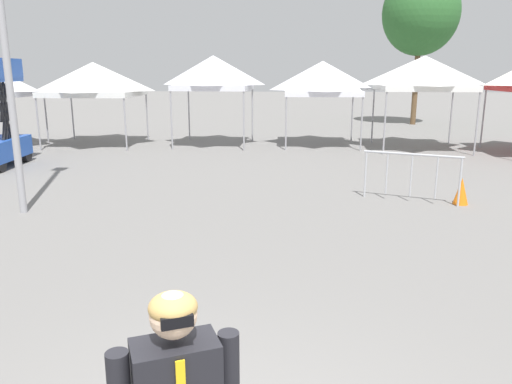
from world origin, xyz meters
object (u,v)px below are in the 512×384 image
canopy_tent_far_left (213,73)px  tree_behind_tents_right (421,13)px  canopy_tent_right_of_center (94,79)px  crowd_barrier_mid_lot (412,168)px  canopy_tent_behind_right (322,78)px  canopy_tent_far_right (424,73)px  traffic_cone_lot_center (461,191)px

canopy_tent_far_left → tree_behind_tents_right: 13.15m
canopy_tent_right_of_center → canopy_tent_far_left: 4.60m
crowd_barrier_mid_lot → canopy_tent_behind_right: bearing=100.6°
canopy_tent_right_of_center → canopy_tent_far_right: size_ratio=1.04×
canopy_tent_far_right → crowd_barrier_mid_lot: (-2.00, -8.00, -1.98)m
tree_behind_tents_right → traffic_cone_lot_center: 18.11m
canopy_tent_right_of_center → traffic_cone_lot_center: 14.15m
canopy_tent_far_left → canopy_tent_right_of_center: bearing=-176.4°
traffic_cone_lot_center → canopy_tent_behind_right: bearing=107.0°
canopy_tent_far_left → tree_behind_tents_right: bearing=42.5°
crowd_barrier_mid_lot → traffic_cone_lot_center: 1.15m
canopy_tent_behind_right → crowd_barrier_mid_lot: bearing=-79.4°
canopy_tent_right_of_center → traffic_cone_lot_center: bearing=-35.6°
canopy_tent_right_of_center → canopy_tent_behind_right: 8.72m
canopy_tent_behind_right → canopy_tent_far_right: bearing=-8.8°
canopy_tent_far_left → canopy_tent_far_right: bearing=-2.1°
canopy_tent_right_of_center → crowd_barrier_mid_lot: 13.16m
canopy_tent_far_right → tree_behind_tents_right: bearing=79.1°
canopy_tent_right_of_center → crowd_barrier_mid_lot: size_ratio=1.76×
canopy_tent_far_right → traffic_cone_lot_center: (-0.95, -8.14, -2.45)m
traffic_cone_lot_center → crowd_barrier_mid_lot: bearing=172.2°
canopy_tent_far_left → canopy_tent_behind_right: (4.12, 0.27, -0.20)m
canopy_tent_far_right → canopy_tent_far_left: bearing=177.9°
canopy_tent_right_of_center → canopy_tent_far_right: 12.31m
canopy_tent_right_of_center → canopy_tent_behind_right: canopy_tent_behind_right is taller
traffic_cone_lot_center → tree_behind_tents_right: bearing=81.1°
crowd_barrier_mid_lot → traffic_cone_lot_center: bearing=-7.8°
canopy_tent_behind_right → tree_behind_tents_right: bearing=57.6°
canopy_tent_right_of_center → canopy_tent_far_left: canopy_tent_far_left is taller
tree_behind_tents_right → canopy_tent_right_of_center: bearing=-147.5°
canopy_tent_far_right → tree_behind_tents_right: 9.57m
canopy_tent_behind_right → canopy_tent_far_left: bearing=-176.2°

